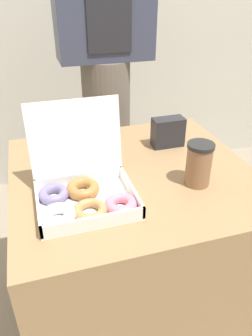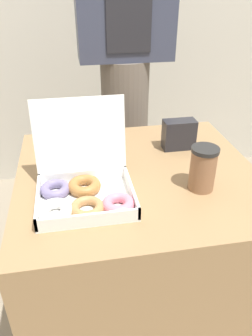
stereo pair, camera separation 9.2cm
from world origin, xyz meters
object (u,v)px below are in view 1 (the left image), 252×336
at_px(donut_box, 82,191).
at_px(coffee_cup, 199,164).
at_px(napkin_holder, 168,132).
at_px(person_customer, 105,61).

bearing_deg(donut_box, coffee_cup, -0.74).
height_order(donut_box, napkin_holder, donut_box).
xyz_separation_m(coffee_cup, person_customer, (-0.10, 0.79, 0.15)).
bearing_deg(napkin_holder, donut_box, -144.59).
height_order(donut_box, coffee_cup, donut_box).
relative_size(coffee_cup, person_customer, 0.08).
distance_m(coffee_cup, napkin_holder, 0.28).
distance_m(napkin_holder, person_customer, 0.55).
relative_size(donut_box, napkin_holder, 2.56).
distance_m(donut_box, napkin_holder, 0.47).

